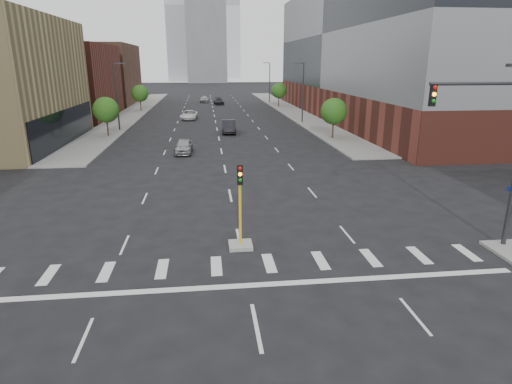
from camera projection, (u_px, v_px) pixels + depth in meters
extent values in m
plane|color=black|center=(264.00, 364.00, 13.49)|extent=(400.00, 400.00, 0.00)
cube|color=gray|center=(135.00, 111.00, 82.11)|extent=(5.00, 92.00, 0.15)
cube|color=gray|center=(289.00, 110.00, 85.45)|extent=(5.00, 92.00, 0.15)
cube|color=brown|center=(48.00, 82.00, 71.39)|extent=(20.00, 22.00, 12.00)
cube|color=brown|center=(88.00, 74.00, 95.95)|extent=(20.00, 24.00, 13.00)
cube|color=brown|center=(388.00, 103.00, 73.06)|extent=(24.00, 70.00, 5.00)
cube|color=slate|center=(394.00, 34.00, 69.86)|extent=(24.00, 70.00, 17.00)
cube|color=#B2B7BC|center=(189.00, 8.00, 211.46)|extent=(22.00, 22.00, 70.00)
cube|color=#B2B7BC|center=(222.00, 7.00, 250.02)|extent=(20.00, 20.00, 80.00)
cube|color=slate|center=(206.00, 33.00, 197.13)|extent=(18.00, 18.00, 44.00)
cube|color=#999993|center=(241.00, 245.00, 22.01)|extent=(1.20, 1.20, 0.20)
cylinder|color=gold|center=(240.00, 214.00, 21.51)|extent=(0.14, 0.14, 3.20)
cube|color=black|center=(240.00, 175.00, 20.73)|extent=(0.28, 0.18, 1.00)
sphere|color=red|center=(240.00, 168.00, 20.54)|extent=(0.18, 0.18, 0.18)
sphere|color=orange|center=(240.00, 174.00, 20.62)|extent=(0.18, 0.18, 0.18)
sphere|color=#0C7F19|center=(240.00, 180.00, 20.71)|extent=(0.18, 0.18, 0.18)
cylinder|color=#2D2D30|center=(482.00, 84.00, 19.45)|extent=(5.00, 0.16, 0.16)
cube|color=black|center=(433.00, 95.00, 19.34)|extent=(0.28, 0.18, 1.00)
sphere|color=red|center=(435.00, 87.00, 19.13)|extent=(0.18, 0.18, 0.18)
sphere|color=orange|center=(434.00, 94.00, 19.21)|extent=(0.18, 0.18, 0.18)
sphere|color=#0C7F19|center=(434.00, 101.00, 19.30)|extent=(0.18, 0.18, 0.18)
cylinder|color=#2D2D30|center=(303.00, 94.00, 65.94)|extent=(0.20, 0.20, 9.00)
cube|color=#2D2D30|center=(299.00, 63.00, 64.55)|extent=(1.40, 0.22, 0.15)
cylinder|color=#2D2D30|center=(270.00, 83.00, 99.20)|extent=(0.20, 0.20, 9.00)
cube|color=#2D2D30|center=(266.00, 63.00, 97.80)|extent=(1.40, 0.22, 0.15)
cylinder|color=#2D2D30|center=(117.00, 98.00, 58.18)|extent=(0.20, 0.20, 9.00)
cube|color=#2D2D30|center=(120.00, 63.00, 56.96)|extent=(1.40, 0.22, 0.15)
cylinder|color=#382619|center=(108.00, 129.00, 54.39)|extent=(0.20, 0.20, 1.75)
sphere|color=#1B4E14|center=(106.00, 110.00, 53.70)|extent=(3.20, 3.20, 3.20)
cylinder|color=#382619|center=(141.00, 106.00, 82.89)|extent=(0.20, 0.20, 1.75)
sphere|color=#1B4E14|center=(140.00, 93.00, 82.20)|extent=(3.20, 3.20, 3.20)
cylinder|color=#382619|center=(333.00, 131.00, 52.76)|extent=(0.20, 0.20, 1.75)
sphere|color=#1B4E14|center=(334.00, 111.00, 52.07)|extent=(3.20, 3.20, 3.20)
cylinder|color=#382619|center=(279.00, 102.00, 90.77)|extent=(0.20, 0.20, 1.75)
sphere|color=#1B4E14|center=(279.00, 91.00, 90.08)|extent=(3.20, 3.20, 3.20)
imported|color=#9C9DA0|center=(184.00, 146.00, 44.54)|extent=(1.92, 4.36, 1.46)
imported|color=black|center=(229.00, 127.00, 57.40)|extent=(2.01, 5.24, 1.70)
imported|color=silver|center=(189.00, 115.00, 71.02)|extent=(2.90, 5.52, 1.48)
imported|color=black|center=(219.00, 101.00, 96.18)|extent=(2.30, 5.04, 1.43)
imported|color=#A4A3A7|center=(204.00, 99.00, 101.30)|extent=(2.28, 4.80, 1.58)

